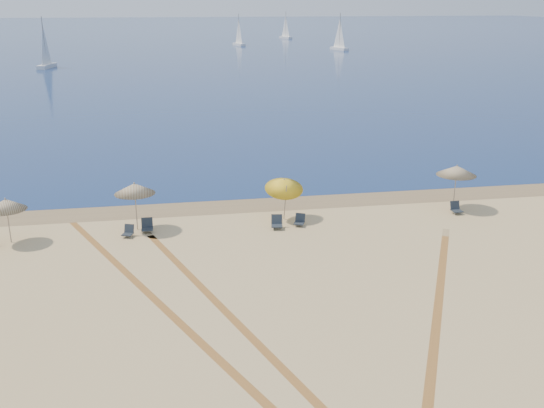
{
  "coord_description": "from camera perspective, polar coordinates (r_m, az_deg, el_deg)",
  "views": [
    {
      "loc": [
        -5.27,
        -10.5,
        11.64
      ],
      "look_at": [
        0.0,
        20.0,
        1.3
      ],
      "focal_mm": 40.62,
      "sensor_mm": 36.0,
      "label": 1
    }
  ],
  "objects": [
    {
      "name": "chair_3",
      "position": [
        32.98,
        -11.5,
        -2.0
      ],
      "size": [
        0.59,
        0.7,
        0.71
      ],
      "rotation": [
        0.0,
        0.0,
        -0.01
      ],
      "color": "black",
      "rests_on": "ground"
    },
    {
      "name": "tire_tracks",
      "position": [
        22.11,
        0.84,
        -13.3
      ],
      "size": [
        46.11,
        44.86,
        0.0
      ],
      "color": "tan",
      "rests_on": "ground"
    },
    {
      "name": "umbrella_4",
      "position": [
        36.85,
        16.74,
        2.99
      ],
      "size": [
        2.27,
        2.27,
        2.64
      ],
      "color": "gray",
      "rests_on": "ground"
    },
    {
      "name": "sailboat_0",
      "position": [
        118.44,
        -20.26,
        13.03
      ],
      "size": [
        2.65,
        6.07,
        8.78
      ],
      "rotation": [
        0.0,
        0.0,
        -0.2
      ],
      "color": "white",
      "rests_on": "ocean"
    },
    {
      "name": "sailboat_3",
      "position": [
        197.07,
        1.27,
        15.8
      ],
      "size": [
        3.31,
        5.53,
        8.05
      ],
      "rotation": [
        0.0,
        0.0,
        0.39
      ],
      "color": "white",
      "rests_on": "ocean"
    },
    {
      "name": "umbrella_3",
      "position": [
        33.6,
        1.14,
        1.82
      ],
      "size": [
        2.11,
        2.18,
        2.62
      ],
      "color": "gray",
      "rests_on": "ground"
    },
    {
      "name": "ocean",
      "position": [
        235.84,
        -8.83,
        15.45
      ],
      "size": [
        500.0,
        500.0,
        0.0
      ],
      "primitive_type": "plane",
      "color": "#0C2151",
      "rests_on": "ground"
    },
    {
      "name": "chair_4",
      "position": [
        32.8,
        0.45,
        -1.73
      ],
      "size": [
        0.69,
        0.77,
        0.71
      ],
      "rotation": [
        0.0,
        0.0,
        -0.16
      ],
      "color": "black",
      "rests_on": "ground"
    },
    {
      "name": "chair_6",
      "position": [
        36.63,
        16.68,
        -0.37
      ],
      "size": [
        0.59,
        0.68,
        0.67
      ],
      "rotation": [
        0.0,
        0.0,
        0.05
      ],
      "color": "black",
      "rests_on": "ground"
    },
    {
      "name": "umbrella_2",
      "position": [
        32.76,
        -12.62,
        1.4
      ],
      "size": [
        2.13,
        2.13,
        2.62
      ],
      "color": "gray",
      "rests_on": "ground"
    },
    {
      "name": "chair_2",
      "position": [
        32.53,
        -13.17,
        -2.49
      ],
      "size": [
        0.68,
        0.73,
        0.61
      ],
      "rotation": [
        0.0,
        0.0,
        -0.35
      ],
      "color": "black",
      "rests_on": "ground"
    },
    {
      "name": "umbrella_1",
      "position": [
        33.03,
        -23.44,
        -0.04
      ],
      "size": [
        1.96,
        1.96,
        2.36
      ],
      "color": "gray",
      "rests_on": "ground"
    },
    {
      "name": "chair_5",
      "position": [
        33.24,
        2.58,
        -1.53
      ],
      "size": [
        0.74,
        0.78,
        0.64
      ],
      "rotation": [
        0.0,
        0.0,
        -0.43
      ],
      "color": "black",
      "rests_on": "ground"
    },
    {
      "name": "wet_sand",
      "position": [
        36.79,
        -1.06,
        0.03
      ],
      "size": [
        500.0,
        500.0,
        0.0
      ],
      "primitive_type": "plane",
      "color": "olive",
      "rests_on": "ground"
    },
    {
      "name": "sailboat_1",
      "position": [
        166.94,
        -3.09,
        15.29
      ],
      "size": [
        2.84,
        5.54,
        8.01
      ],
      "rotation": [
        0.0,
        0.0,
        0.29
      ],
      "color": "white",
      "rests_on": "ocean"
    },
    {
      "name": "sailboat_2",
      "position": [
        152.57,
        6.27,
        14.97
      ],
      "size": [
        3.31,
        5.88,
        8.52
      ],
      "rotation": [
        0.0,
        0.0,
        0.35
      ],
      "color": "white",
      "rests_on": "ocean"
    }
  ]
}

